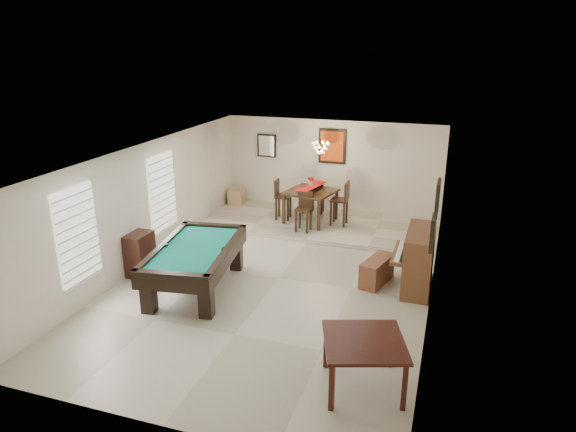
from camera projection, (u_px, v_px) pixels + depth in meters
The scene contains 26 objects.
ground_plane at pixel (279, 278), 10.53m from camera, with size 6.00×9.00×0.02m, color beige.
wall_back at pixel (332, 167), 14.15m from camera, with size 6.00×0.04×2.60m, color silver.
wall_front at pixel (154, 337), 6.06m from camera, with size 6.00×0.04×2.60m, color silver.
wall_left at pixel (146, 204), 10.99m from camera, with size 0.04×9.00×2.60m, color silver.
wall_right at pixel (436, 235), 9.22m from camera, with size 0.04×9.00×2.60m, color silver.
ceiling at pixel (278, 153), 9.68m from camera, with size 6.00×9.00×0.04m, color white.
dining_step at pixel (319, 224), 13.43m from camera, with size 6.00×2.50×0.12m, color beige.
window_left_front at pixel (77, 235), 8.97m from camera, with size 0.06×1.00×1.70m, color white.
window_left_rear at pixel (162, 192), 11.49m from camera, with size 0.06×1.00×1.70m, color white.
pool_table at pixel (196, 268), 9.95m from camera, with size 1.39×2.57×0.86m, color black, non-canonical shape.
square_table at pixel (363, 364), 7.10m from camera, with size 1.09×1.09×0.75m, color black, non-canonical shape.
upright_piano at pixel (412, 259), 9.98m from camera, with size 0.79×1.42×1.18m, color brown, non-canonical shape.
piano_bench at pixel (377, 271), 10.24m from camera, with size 0.36×0.93×0.52m, color brown.
apothecary_chest at pixel (140, 254), 10.56m from camera, with size 0.40×0.60×0.90m, color black.
dining_table at pixel (311, 204), 13.30m from camera, with size 1.16×1.16×0.96m, color black, non-canonical shape.
flower_vase at pixel (311, 181), 13.11m from camera, with size 0.15×0.15×0.25m, color red, non-canonical shape.
dining_chair_south at pixel (303, 212), 12.65m from camera, with size 0.36×0.36×0.97m, color black, non-canonical shape.
dining_chair_north at pixel (317, 196), 13.99m from camera, with size 0.35×0.35×0.96m, color black, non-canonical shape.
dining_chair_west at pixel (283, 200), 13.50m from camera, with size 0.39×0.39×1.06m, color black, non-canonical shape.
dining_chair_east at pixel (339, 203), 13.06m from camera, with size 0.42×0.42×1.14m, color black, non-canonical shape.
corner_bench at pixel (236, 197), 14.84m from camera, with size 0.39×0.49×0.44m, color tan.
chandelier at pixel (321, 144), 12.69m from camera, with size 0.44×0.44×0.60m, color #FFE5B2, non-canonical shape.
back_painting at pixel (332, 146), 13.92m from camera, with size 0.75×0.06×0.95m, color #D84C14.
back_mirror at pixel (267, 146), 14.51m from camera, with size 0.55×0.06×0.65m, color white.
right_picture_upper at pixel (438, 199), 9.31m from camera, with size 0.06×0.55×0.65m, color slate.
right_picture_lower at pixel (432, 233), 8.20m from camera, with size 0.06×0.45×0.55m, color gray.
Camera 1 is at (3.15, -9.01, 4.62)m, focal length 32.00 mm.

